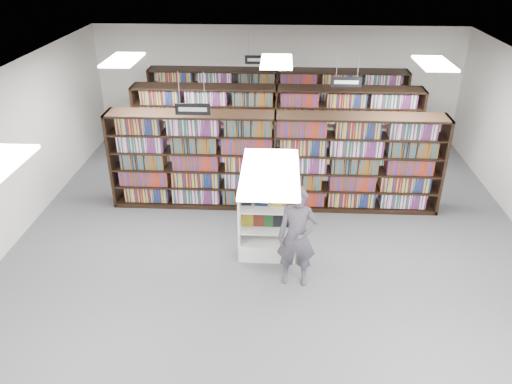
{
  "coord_description": "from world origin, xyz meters",
  "views": [
    {
      "loc": [
        0.09,
        -7.67,
        5.38
      ],
      "look_at": [
        -0.32,
        0.5,
        1.1
      ],
      "focal_mm": 35.0,
      "sensor_mm": 36.0,
      "label": 1
    }
  ],
  "objects_px": {
    "endcap_display": "(268,231)",
    "shopper": "(297,237)",
    "bookshelf_row_near": "(275,162)",
    "open_book": "(260,183)"
  },
  "relations": [
    {
      "from": "open_book",
      "to": "shopper",
      "type": "distance_m",
      "value": 1.15
    },
    {
      "from": "shopper",
      "to": "open_book",
      "type": "bearing_deg",
      "value": 134.91
    },
    {
      "from": "open_book",
      "to": "shopper",
      "type": "height_order",
      "value": "shopper"
    },
    {
      "from": "bookshelf_row_near",
      "to": "shopper",
      "type": "height_order",
      "value": "bookshelf_row_near"
    },
    {
      "from": "endcap_display",
      "to": "shopper",
      "type": "bearing_deg",
      "value": -58.21
    },
    {
      "from": "endcap_display",
      "to": "shopper",
      "type": "xyz_separation_m",
      "value": [
        0.49,
        -0.8,
        0.41
      ]
    },
    {
      "from": "bookshelf_row_near",
      "to": "open_book",
      "type": "distance_m",
      "value": 2.06
    },
    {
      "from": "endcap_display",
      "to": "open_book",
      "type": "height_order",
      "value": "open_book"
    },
    {
      "from": "endcap_display",
      "to": "shopper",
      "type": "relative_size",
      "value": 0.83
    },
    {
      "from": "endcap_display",
      "to": "bookshelf_row_near",
      "type": "bearing_deg",
      "value": 88.2
    }
  ]
}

